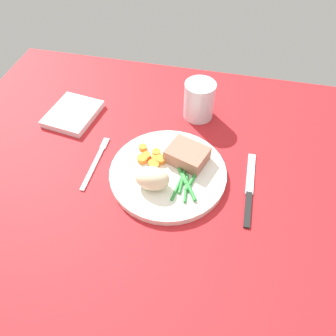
{
  "coord_description": "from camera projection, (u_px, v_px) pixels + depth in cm",
  "views": [
    {
      "loc": [
        7.9,
        -44.25,
        60.28
      ],
      "look_at": [
        -2.33,
        1.42,
        4.6
      ],
      "focal_mm": 34.88,
      "sensor_mm": 36.0,
      "label": 1
    }
  ],
  "objects": [
    {
      "name": "carrot_slices",
      "position": [
        152.0,
        158.0,
        0.75
      ],
      "size": [
        7.23,
        6.9,
        1.23
      ],
      "color": "orange",
      "rests_on": "dinner_plate"
    },
    {
      "name": "dining_table",
      "position": [
        177.0,
        184.0,
        0.74
      ],
      "size": [
        120.0,
        90.0,
        2.0
      ],
      "color": "red",
      "rests_on": "ground"
    },
    {
      "name": "water_glass",
      "position": [
        199.0,
        102.0,
        0.85
      ],
      "size": [
        7.96,
        7.96,
        9.95
      ],
      "color": "silver",
      "rests_on": "dining_table"
    },
    {
      "name": "knife",
      "position": [
        249.0,
        190.0,
        0.72
      ],
      "size": [
        1.7,
        20.5,
        0.64
      ],
      "rotation": [
        0.0,
        0.0,
        0.01
      ],
      "color": "black",
      "rests_on": "dining_table"
    },
    {
      "name": "green_beans",
      "position": [
        185.0,
        183.0,
        0.71
      ],
      "size": [
        6.13,
        9.89,
        0.86
      ],
      "color": "#2D8C38",
      "rests_on": "dinner_plate"
    },
    {
      "name": "fork",
      "position": [
        95.0,
        163.0,
        0.77
      ],
      "size": [
        1.44,
        16.6,
        0.4
      ],
      "rotation": [
        0.0,
        0.0,
        -0.03
      ],
      "color": "silver",
      "rests_on": "dining_table"
    },
    {
      "name": "meat_portion",
      "position": [
        187.0,
        155.0,
        0.74
      ],
      "size": [
        10.53,
        9.37,
        3.44
      ],
      "primitive_type": "cube",
      "rotation": [
        0.0,
        0.0,
        -0.33
      ],
      "color": "#A86B56",
      "rests_on": "dinner_plate"
    },
    {
      "name": "mashed_potatoes",
      "position": [
        152.0,
        178.0,
        0.69
      ],
      "size": [
        7.48,
        5.22,
        5.01
      ],
      "primitive_type": "ellipsoid",
      "color": "beige",
      "rests_on": "dinner_plate"
    },
    {
      "name": "napkin",
      "position": [
        73.0,
        114.0,
        0.87
      ],
      "size": [
        13.65,
        15.32,
        1.69
      ],
      "primitive_type": "cube",
      "rotation": [
        0.0,
        0.0,
        -0.14
      ],
      "color": "white",
      "rests_on": "dining_table"
    },
    {
      "name": "dinner_plate",
      "position": [
        168.0,
        173.0,
        0.74
      ],
      "size": [
        26.47,
        26.47,
        1.6
      ],
      "primitive_type": "cylinder",
      "color": "white",
      "rests_on": "dining_table"
    }
  ]
}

